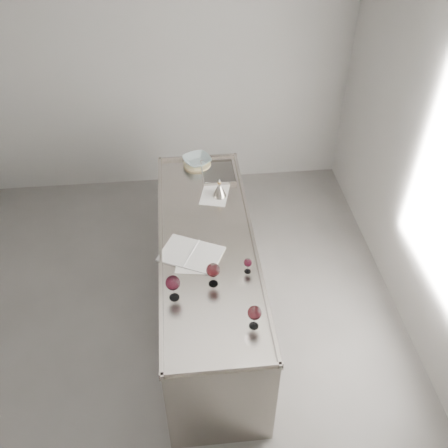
{
  "coord_description": "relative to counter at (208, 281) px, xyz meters",
  "views": [
    {
      "loc": [
        0.34,
        -2.61,
        3.64
      ],
      "look_at": [
        0.65,
        0.4,
        1.02
      ],
      "focal_mm": 40.0,
      "sensor_mm": 36.0,
      "label": 1
    }
  ],
  "objects": [
    {
      "name": "notebook",
      "position": [
        -0.13,
        -0.14,
        0.47
      ],
      "size": [
        0.55,
        0.49,
        0.02
      ],
      "rotation": [
        0.0,
        0.0,
        -0.46
      ],
      "color": "silver",
      "rests_on": "counter"
    },
    {
      "name": "loose_paper_under",
      "position": [
        0.11,
        0.6,
        0.47
      ],
      "size": [
        0.3,
        0.38,
        0.0
      ],
      "primitive_type": "cube",
      "rotation": [
        0.0,
        0.0,
        -0.25
      ],
      "color": "silver",
      "rests_on": "counter"
    },
    {
      "name": "wine_glass_middle",
      "position": [
        0.01,
        -0.46,
        0.61
      ],
      "size": [
        0.1,
        0.1,
        0.2
      ],
      "rotation": [
        0.0,
        0.0,
        -0.09
      ],
      "color": "white",
      "rests_on": "counter"
    },
    {
      "name": "wine_glass_right",
      "position": [
        0.25,
        -0.87,
        0.6
      ],
      "size": [
        0.09,
        0.09,
        0.19
      ],
      "rotation": [
        0.0,
        0.0,
        0.31
      ],
      "color": "white",
      "rests_on": "counter"
    },
    {
      "name": "wine_funnel",
      "position": [
        0.15,
        0.57,
        0.53
      ],
      "size": [
        0.13,
        0.13,
        0.19
      ],
      "rotation": [
        0.0,
        0.0,
        0.01
      ],
      "color": "#A59E93",
      "rests_on": "counter"
    },
    {
      "name": "wine_glass_small",
      "position": [
        0.27,
        -0.37,
        0.56
      ],
      "size": [
        0.06,
        0.06,
        0.13
      ],
      "rotation": [
        0.0,
        0.0,
        -0.13
      ],
      "color": "white",
      "rests_on": "counter"
    },
    {
      "name": "trivet",
      "position": [
        -0.01,
        1.08,
        0.48
      ],
      "size": [
        0.33,
        0.33,
        0.02
      ],
      "primitive_type": "cylinder",
      "rotation": [
        0.0,
        0.0,
        -0.3
      ],
      "color": "beige",
      "rests_on": "counter"
    },
    {
      "name": "counter",
      "position": [
        0.0,
        0.0,
        0.0
      ],
      "size": [
        0.77,
        2.42,
        0.97
      ],
      "color": "gray",
      "rests_on": "ground"
    },
    {
      "name": "loose_paper_top",
      "position": [
        -0.13,
        -0.19,
        0.47
      ],
      "size": [
        0.28,
        0.36,
        0.0
      ],
      "primitive_type": "cube",
      "rotation": [
        0.0,
        0.0,
        -0.15
      ],
      "color": "silver",
      "rests_on": "counter"
    },
    {
      "name": "room_shell",
      "position": [
        -0.5,
        -0.3,
        0.93
      ],
      "size": [
        4.54,
        5.04,
        2.84
      ],
      "color": "#585653",
      "rests_on": "ground"
    },
    {
      "name": "wine_glass_left",
      "position": [
        -0.28,
        -0.57,
        0.61
      ],
      "size": [
        0.1,
        0.1,
        0.21
      ],
      "rotation": [
        0.0,
        0.0,
        0.06
      ],
      "color": "white",
      "rests_on": "counter"
    },
    {
      "name": "ceramic_bowl",
      "position": [
        -0.01,
        1.08,
        0.52
      ],
      "size": [
        0.33,
        0.33,
        0.06
      ],
      "primitive_type": "imported",
      "rotation": [
        0.0,
        0.0,
        0.38
      ],
      "color": "#91A6A8",
      "rests_on": "trivet"
    }
  ]
}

